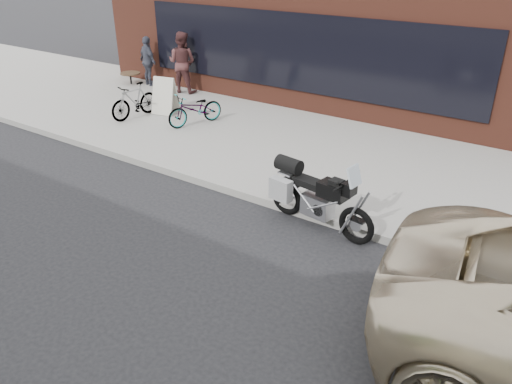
{
  "coord_description": "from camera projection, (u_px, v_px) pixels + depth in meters",
  "views": [
    {
      "loc": [
        4.66,
        -2.7,
        4.33
      ],
      "look_at": [
        0.78,
        3.01,
        0.85
      ],
      "focal_mm": 35.0,
      "sensor_mm": 36.0,
      "label": 1
    }
  ],
  "objects": [
    {
      "name": "ground",
      "position": [
        71.0,
        325.0,
        6.28
      ],
      "size": [
        120.0,
        120.0,
        0.0
      ],
      "primitive_type": "plane",
      "color": "black",
      "rests_on": "ground"
    },
    {
      "name": "near_sidewalk",
      "position": [
        326.0,
        149.0,
        11.42
      ],
      "size": [
        44.0,
        6.0,
        0.15
      ],
      "primitive_type": "cube",
      "color": "gray",
      "rests_on": "ground"
    },
    {
      "name": "storefront",
      "position": [
        372.0,
        11.0,
        16.6
      ],
      "size": [
        14.0,
        10.07,
        4.5
      ],
      "color": "#5C2A1D",
      "rests_on": "ground"
    },
    {
      "name": "motorcycle",
      "position": [
        313.0,
        196.0,
        8.25
      ],
      "size": [
        2.05,
        0.69,
        1.3
      ],
      "rotation": [
        0.0,
        0.0,
        -0.15
      ],
      "color": "black",
      "rests_on": "ground"
    },
    {
      "name": "bicycle_front",
      "position": [
        195.0,
        109.0,
        12.52
      ],
      "size": [
        0.99,
        1.62,
        0.8
      ],
      "primitive_type": "imported",
      "rotation": [
        0.0,
        0.0,
        -0.32
      ],
      "color": "gray",
      "rests_on": "near_sidewalk"
    },
    {
      "name": "bicycle_rear",
      "position": [
        134.0,
        101.0,
        13.02
      ],
      "size": [
        0.54,
        1.52,
        0.89
      ],
      "primitive_type": "imported",
      "rotation": [
        0.0,
        0.0,
        -0.08
      ],
      "color": "gray",
      "rests_on": "near_sidewalk"
    },
    {
      "name": "sandwich_sign",
      "position": [
        165.0,
        95.0,
        13.34
      ],
      "size": [
        0.71,
        0.67,
        0.97
      ],
      "rotation": [
        0.0,
        0.0,
        0.21
      ],
      "color": "beige",
      "rests_on": "near_sidewalk"
    },
    {
      "name": "cafe_table",
      "position": [
        130.0,
        74.0,
        16.13
      ],
      "size": [
        0.64,
        0.64,
        0.37
      ],
      "color": "black",
      "rests_on": "near_sidewalk"
    },
    {
      "name": "cafe_patron_left",
      "position": [
        182.0,
        62.0,
        15.03
      ],
      "size": [
        1.01,
        0.87,
        1.81
      ],
      "primitive_type": "imported",
      "rotation": [
        0.0,
        0.0,
        3.38
      ],
      "color": "#4A2827",
      "rests_on": "near_sidewalk"
    },
    {
      "name": "cafe_patron_right",
      "position": [
        148.0,
        61.0,
        15.82
      ],
      "size": [
        0.97,
        0.63,
        1.53
      ],
      "primitive_type": "imported",
      "rotation": [
        0.0,
        0.0,
        2.83
      ],
      "color": "#3D404D",
      "rests_on": "near_sidewalk"
    }
  ]
}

